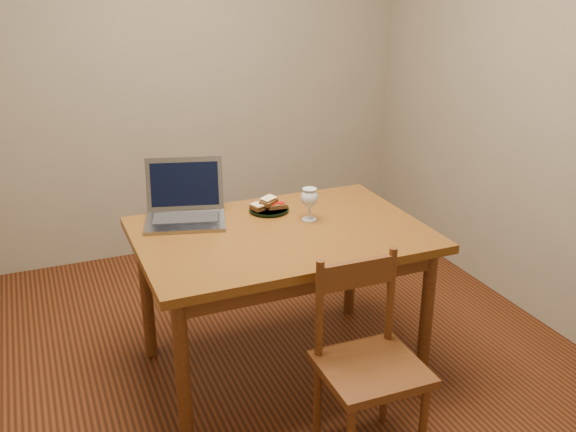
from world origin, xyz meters
name	(u,v)px	position (x,y,z in m)	size (l,w,h in m)	color
floor	(262,368)	(0.00, 0.00, -0.01)	(3.20, 3.20, 0.02)	black
back_wall	(171,60)	(0.00, 1.61, 1.30)	(3.20, 0.02, 2.60)	gray
front_wall	(522,255)	(0.00, -1.61, 1.30)	(3.20, 0.02, 2.60)	gray
right_wall	(551,83)	(1.61, 0.00, 1.30)	(0.02, 3.20, 2.60)	gray
table	(281,248)	(0.08, -0.05, 0.65)	(1.30, 0.90, 0.74)	#43260B
chair	(369,354)	(0.19, -0.71, 0.45)	(0.40, 0.38, 0.42)	#45210E
plate	(269,210)	(0.12, 0.20, 0.75)	(0.20, 0.20, 0.02)	black
sandwich_cheese	(262,205)	(0.09, 0.21, 0.77)	(0.11, 0.06, 0.03)	#381E0C
sandwich_tomato	(277,205)	(0.16, 0.19, 0.77)	(0.09, 0.06, 0.03)	#381E0C
sandwich_top	(269,201)	(0.12, 0.20, 0.79)	(0.09, 0.05, 0.03)	#381E0C
milk_glass	(309,204)	(0.26, 0.02, 0.82)	(0.08, 0.08, 0.16)	white
laptop	(185,204)	(-0.27, 0.28, 0.81)	(0.44, 0.42, 0.27)	slate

